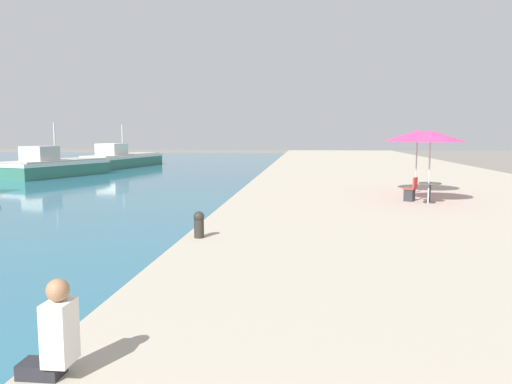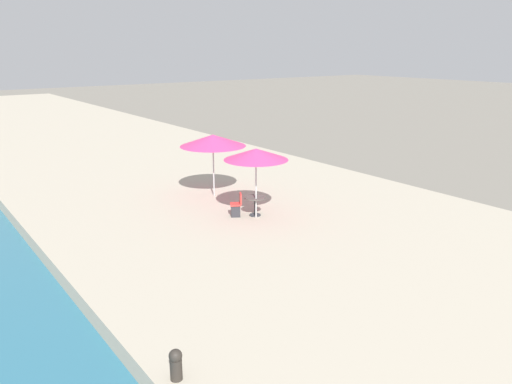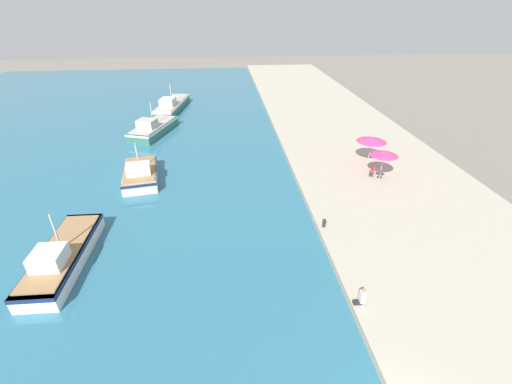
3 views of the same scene
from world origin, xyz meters
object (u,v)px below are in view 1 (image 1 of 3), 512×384
Objects in this scene: cafe_chair_left at (410,193)px; cafe_umbrella_white at (417,136)px; cafe_umbrella_pink at (431,136)px; cafe_table at (430,188)px; person_at_quay at (56,334)px; fishing_boat_far at (54,166)px; fishing_boat_distant at (122,159)px; mooring_bollard at (199,224)px.

cafe_umbrella_white is at bearing 14.59° from cafe_chair_left.
cafe_umbrella_white reaches higher than cafe_umbrella_pink.
person_at_quay is at bearing -116.51° from cafe_table.
fishing_boat_distant reaches higher than fishing_boat_far.
cafe_umbrella_white is 2.68× the size of person_at_quay.
cafe_umbrella_white is at bearing 85.72° from cafe_umbrella_pink.
cafe_table is 0.76× the size of person_at_quay.
cafe_table is 1.22× the size of mooring_bollard.
cafe_umbrella_pink is 3.33× the size of cafe_table.
cafe_umbrella_pink is 4.07× the size of mooring_bollard.
cafe_chair_left is (-0.54, 0.54, -2.12)m from cafe_umbrella_pink.
cafe_chair_left is at bearing 66.10° from person_at_quay.
cafe_umbrella_pink is at bearing -105.34° from cafe_chair_left.
person_at_quay is (15.49, -29.24, 0.19)m from fishing_boat_far.
mooring_bollard is (-7.01, -6.87, -2.10)m from cafe_umbrella_pink.
mooring_bollard is (-6.48, -7.42, 0.02)m from cafe_chair_left.
person_at_quay is at bearing -173.89° from cafe_chair_left.
cafe_table is (21.48, -25.49, 0.26)m from fishing_boat_distant.
fishing_boat_distant is at bearing 130.13° from cafe_table.
cafe_chair_left is (-0.63, 0.36, -0.21)m from cafe_table.
cafe_chair_left is at bearing -40.99° from fishing_boat_distant.
person_at_quay is at bearing -116.52° from cafe_umbrella_pink.
cafe_chair_left reaches higher than cafe_table.
person_at_quay is (-6.42, -14.48, 0.14)m from cafe_chair_left.
cafe_chair_left is at bearing 149.99° from cafe_table.
fishing_boat_far is 0.77× the size of fishing_boat_distant.
cafe_umbrella_pink is 1.93m from cafe_table.
cafe_umbrella_white is at bearing -36.47° from fishing_boat_distant.
cafe_table is 10.01m from mooring_bollard.
cafe_chair_left is 15.84m from person_at_quay.
cafe_umbrella_pink is at bearing -94.28° from cafe_umbrella_white.
person_at_quay reaches higher than mooring_bollard.
fishing_boat_far is 13.06× the size of mooring_bollard.
cafe_table is at bearing -90.00° from cafe_chair_left.
mooring_bollard is (15.43, -22.18, 0.08)m from fishing_boat_far.
cafe_table is 0.88× the size of cafe_chair_left.
cafe_umbrella_white is at bearing -9.26° from fishing_boat_far.
fishing_boat_far is 25.72m from cafe_umbrella_white.
fishing_boat_far is 33.09m from person_at_quay.
mooring_bollard is at bearing 168.89° from cafe_chair_left.
mooring_bollard is at bearing -135.19° from cafe_table.
fishing_boat_distant reaches higher than cafe_table.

